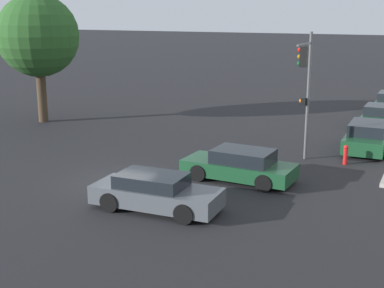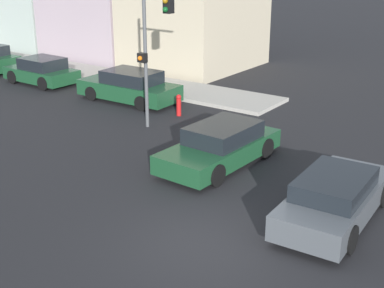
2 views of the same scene
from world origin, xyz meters
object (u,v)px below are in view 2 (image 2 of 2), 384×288
Objects in this scene: parked_car_1 at (42,71)px; crossing_car_1 at (335,197)px; crossing_car_0 at (221,146)px; parked_car_0 at (130,87)px; traffic_signal at (155,29)px; fire_hydrant at (179,104)px.

crossing_car_1 is at bearing 163.86° from parked_car_1.
crossing_car_0 is 4.72m from crossing_car_1.
crossing_car_1 is (-1.51, -4.47, -0.01)m from crossing_car_0.
crossing_car_1 is 0.97× the size of parked_car_0.
parked_car_1 is at bearing -0.34° from parked_car_0.
traffic_signal is at bearing 166.94° from parked_car_1.
fire_hydrant is (5.06, 8.83, -0.15)m from crossing_car_1.
crossing_car_0 is 0.98× the size of parked_car_0.
parked_car_1 is at bearing -103.85° from crossing_car_0.
parked_car_0 is (5.57, 12.03, 0.05)m from crossing_car_1.
parked_car_0 is at bearing 62.53° from crossing_car_1.
traffic_signal is 9.56m from crossing_car_1.
parked_car_0 is at bearing 80.94° from fire_hydrant.
parked_car_0 is (4.06, 7.56, 0.05)m from crossing_car_0.
crossing_car_0 is at bearing 164.47° from parked_car_1.
crossing_car_1 is 10.17m from fire_hydrant.
parked_car_0 is at bearing -115.84° from crossing_car_0.
crossing_car_0 is 5.13× the size of fire_hydrant.
crossing_car_1 is 5.09× the size of fire_hydrant.
traffic_signal is 1.27× the size of crossing_car_0.
crossing_car_0 is 14.12m from parked_car_1.
parked_car_0 reaches higher than fire_hydrant.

